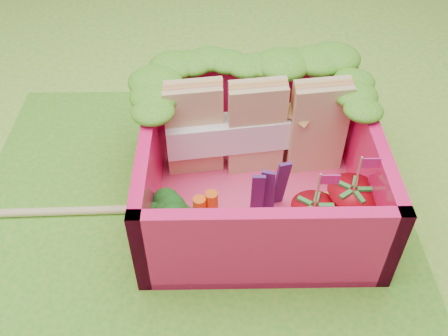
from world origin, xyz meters
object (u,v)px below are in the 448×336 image
strawberry_left (312,222)px  bento_box (258,164)px  sandwich_stack (257,128)px  strawberry_right (349,208)px  broccoli (170,211)px  chopsticks (2,213)px

strawberry_left → bento_box: bearing=127.1°
sandwich_stack → strawberry_right: 0.72m
broccoli → strawberry_left: 0.76m
strawberry_right → broccoli: bearing=-177.1°
sandwich_stack → strawberry_right: bearing=-47.2°
strawberry_left → strawberry_right: bearing=22.0°
strawberry_left → broccoli: bearing=177.2°
sandwich_stack → strawberry_right: sandwich_stack is taller
bento_box → chopsticks: (-1.51, -0.12, -0.25)m
strawberry_left → strawberry_right: 0.23m
bento_box → broccoli: bento_box is taller
sandwich_stack → chopsticks: size_ratio=0.49×
broccoli → strawberry_left: (0.76, -0.04, -0.06)m
chopsticks → strawberry_left: bearing=-7.4°
broccoli → strawberry_right: bearing=2.9°
strawberry_left → chopsticks: (-1.78, 0.23, -0.16)m
strawberry_left → strawberry_right: (0.22, 0.09, 0.01)m
bento_box → sandwich_stack: sandwich_stack is taller
sandwich_stack → broccoli: 0.76m
bento_box → strawberry_right: strawberry_right is taller
sandwich_stack → chopsticks: 1.59m
strawberry_right → sandwich_stack: bearing=132.8°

